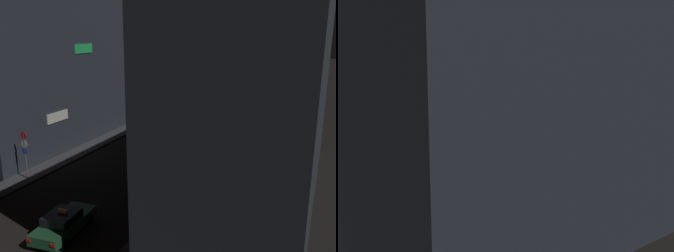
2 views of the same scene
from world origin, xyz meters
The scene contains 9 objects.
sidewalk_left centered at (-6.55, 32.27, 0.07)m, with size 2.14×68.55×0.13m, color #424247.
building_facade_left centered at (-13.24, 21.26, 10.47)m, with size 11.32×22.48×20.93m.
building_facade_right centered at (11.11, 15.24, 6.82)m, with size 7.07×25.03×13.63m.
taxi centered at (1.63, 5.72, 0.74)m, with size 2.17×4.58×1.62m.
traffic_light_overhead centered at (-3.22, 33.79, 3.55)m, with size 4.97×0.41×4.80m.
traffic_light_left_kerb centered at (-5.23, 29.67, 2.77)m, with size 0.80×0.42×3.88m.
sign_pole_left centered at (-6.24, 11.14, 2.42)m, with size 0.60×0.10×3.79m.
street_lamp_near_block centered at (5.93, 8.06, 4.21)m, with size 0.41×0.41×6.61m.
street_lamp_far_block centered at (6.37, 23.78, 4.56)m, with size 0.39×0.39×7.44m.
Camera 2 is at (24.12, -2.96, 7.47)m, focal length 49.43 mm.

